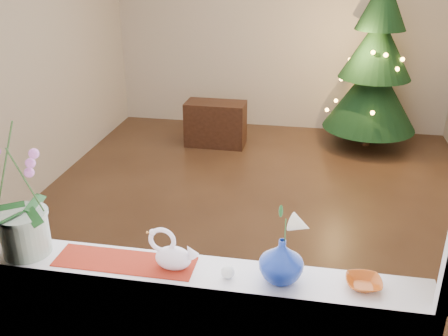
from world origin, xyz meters
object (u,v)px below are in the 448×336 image
at_px(blue_vase, 282,257).
at_px(paperweight, 228,272).
at_px(orchid_pot, 16,186).
at_px(xmas_tree, 375,64).
at_px(side_table, 216,124).
at_px(swan, 173,250).
at_px(amber_dish, 364,284).

height_order(blue_vase, paperweight, blue_vase).
xyz_separation_m(orchid_pot, xmas_tree, (2.09, 4.32, -0.25)).
bearing_deg(side_table, blue_vase, -73.67).
bearing_deg(paperweight, swan, 173.95).
xyz_separation_m(paperweight, side_table, (-0.87, 4.01, -0.67)).
relative_size(paperweight, xmas_tree, 0.03).
height_order(swan, side_table, swan).
bearing_deg(blue_vase, swan, 179.99).
bearing_deg(orchid_pot, swan, 0.16).
bearing_deg(xmas_tree, amber_dish, -95.62).
distance_m(paperweight, side_table, 4.16).
bearing_deg(swan, orchid_pot, -167.33).
xyz_separation_m(swan, xmas_tree, (1.32, 4.32, 0.03)).
relative_size(swan, side_table, 0.32).
relative_size(orchid_pot, amber_dish, 5.40).
relative_size(swan, amber_dish, 1.73).
height_order(swan, amber_dish, swan).
bearing_deg(orchid_pot, side_table, 87.53).
xyz_separation_m(xmas_tree, side_table, (-1.91, -0.34, -0.77)).
height_order(swan, paperweight, swan).
bearing_deg(orchid_pot, blue_vase, 0.09).
bearing_deg(blue_vase, side_table, 105.60).
bearing_deg(side_table, amber_dish, -68.70).
bearing_deg(xmas_tree, orchid_pot, -115.75).
relative_size(amber_dish, side_table, 0.19).
height_order(orchid_pot, xmas_tree, xmas_tree).
bearing_deg(swan, blue_vase, 12.50).
distance_m(orchid_pot, paperweight, 1.10).
xyz_separation_m(amber_dish, side_table, (-1.49, 3.97, -0.66)).
height_order(paperweight, amber_dish, paperweight).
xyz_separation_m(blue_vase, xmas_tree, (0.80, 4.32, 0.00)).
distance_m(swan, side_table, 4.10).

